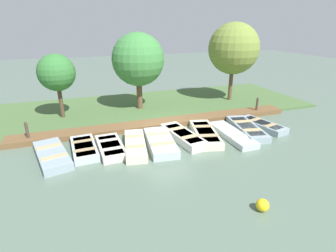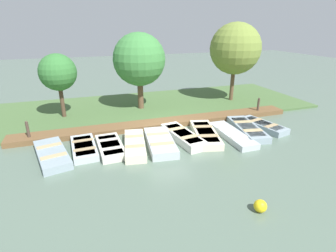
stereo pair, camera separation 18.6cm
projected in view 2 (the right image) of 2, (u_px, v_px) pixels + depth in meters
name	position (u px, v px, depth m)	size (l,w,h in m)	color
ground_plane	(168.00, 132.00, 14.87)	(80.00, 80.00, 0.00)	#566B5B
shore_bank	(147.00, 107.00, 19.26)	(8.00, 24.00, 0.15)	#476638
dock_walkway	(162.00, 123.00, 15.83)	(1.19, 16.91, 0.29)	brown
rowboat_0	(52.00, 154.00, 11.97)	(3.39, 1.88, 0.38)	#8C9EA8
rowboat_1	(84.00, 148.00, 12.63)	(2.79, 1.24, 0.35)	#B2BCC1
rowboat_2	(110.00, 147.00, 12.72)	(2.80, 1.24, 0.34)	beige
rowboat_3	(135.00, 145.00, 12.83)	(3.25, 1.48, 0.44)	beige
rowboat_4	(160.00, 142.00, 13.14)	(3.36, 1.63, 0.42)	#B2BCC1
rowboat_5	(183.00, 136.00, 13.82)	(3.45, 1.48, 0.44)	silver
rowboat_6	(205.00, 134.00, 14.15)	(3.65, 1.91, 0.39)	beige
rowboat_7	(232.00, 135.00, 14.15)	(3.57, 1.05, 0.33)	#B2BCC1
rowboat_8	(247.00, 129.00, 14.89)	(3.69, 1.77, 0.37)	#8C9EA8
rowboat_9	(263.00, 125.00, 15.38)	(3.07, 1.68, 0.37)	#8C9EA8
mooring_post_near	(28.00, 132.00, 13.43)	(0.15, 0.15, 1.17)	#47382D
mooring_post_far	(258.00, 106.00, 17.59)	(0.15, 0.15, 1.17)	#47382D
buoy	(260.00, 206.00, 8.51)	(0.43, 0.43, 0.43)	yellow
park_tree_far_left	(58.00, 73.00, 15.96)	(2.25, 2.25, 4.12)	#4C3828
park_tree_left	(139.00, 60.00, 17.48)	(3.51, 3.51, 5.29)	brown
park_tree_center	(235.00, 49.00, 19.33)	(3.76, 3.76, 5.92)	brown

